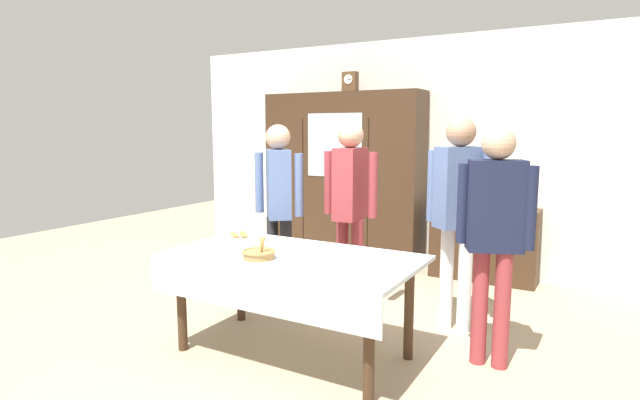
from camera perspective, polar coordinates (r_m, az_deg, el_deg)
ground_plane at (r=4.07m, az=-1.45°, el=-15.91°), size 12.00×12.00×0.00m
back_wall at (r=6.15m, az=11.39°, el=5.05°), size 6.40×0.10×2.70m
dining_table at (r=3.66m, az=-3.40°, el=-7.80°), size 1.81×0.98×0.75m
wall_cabinet at (r=6.25m, az=2.59°, el=2.43°), size 2.00×0.46×2.09m
mantel_clock at (r=6.20m, az=3.42°, el=13.14°), size 0.18×0.11×0.24m
bookshelf_low at (r=5.84m, az=17.95°, el=-4.70°), size 1.12×0.35×0.81m
book_stack at (r=5.76m, az=18.14°, el=-0.24°), size 0.16×0.20×0.10m
tea_cup_center at (r=3.32m, az=1.62°, el=-7.22°), size 0.13×0.13×0.06m
tea_cup_near_right at (r=3.63m, az=2.19°, el=-5.87°), size 0.13×0.13×0.06m
tea_cup_far_right at (r=3.89m, az=-9.95°, el=-5.03°), size 0.13×0.13×0.06m
bread_basket at (r=3.58m, az=-6.91°, el=-6.01°), size 0.24×0.24×0.16m
pastry_plate at (r=4.27m, az=-9.04°, el=-4.05°), size 0.28×0.28×0.05m
spoon_front_edge at (r=3.72m, az=-13.12°, el=-6.12°), size 0.12×0.02×0.01m
spoon_far_right at (r=3.83m, az=-4.79°, el=-5.52°), size 0.12×0.02×0.01m
spoon_mid_right at (r=3.58m, az=6.64°, el=-6.53°), size 0.12×0.02×0.01m
person_beside_shelf at (r=4.52m, az=3.42°, el=0.36°), size 0.52×0.37×1.71m
person_behind_table_left at (r=4.20m, az=15.34°, el=-0.20°), size 0.52×0.40×1.75m
person_by_cabinet at (r=4.68m, az=-4.68°, el=0.41°), size 0.52×0.41×1.69m
person_near_right_end at (r=3.63m, az=19.12°, el=-2.45°), size 0.52×0.32×1.67m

